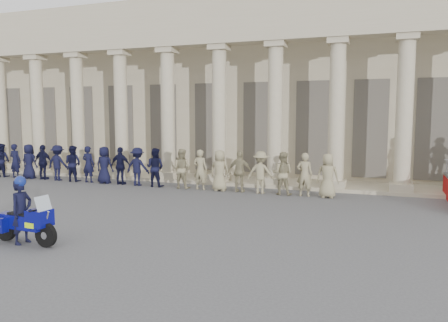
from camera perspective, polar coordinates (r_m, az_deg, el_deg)
ground at (r=12.54m, az=-8.09°, el=-8.77°), size 90.00×90.00×0.00m
building at (r=26.08m, az=7.39°, el=9.00°), size 40.00×12.50×9.00m
officer_rank at (r=20.46m, az=-13.32°, el=-0.61°), size 19.06×0.65×1.72m
motorcycle at (r=11.97m, az=-24.50°, el=-7.31°), size 1.96×0.81×1.26m
rider at (r=11.99m, az=-24.92°, el=-5.81°), size 0.42×0.61×1.71m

